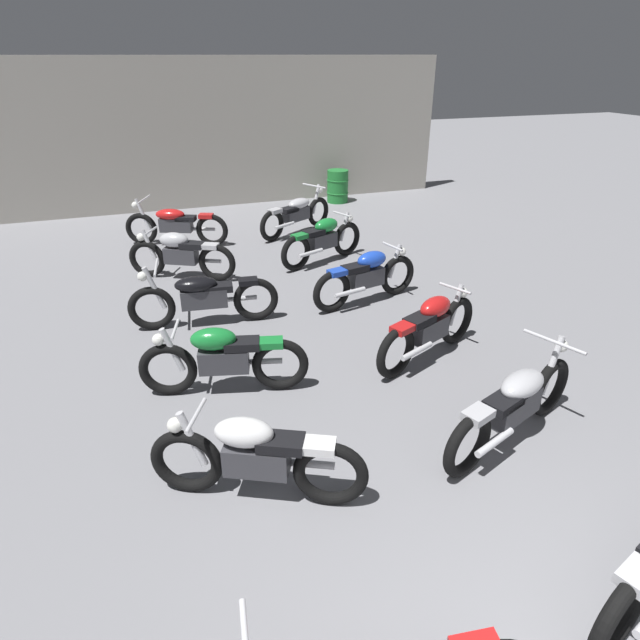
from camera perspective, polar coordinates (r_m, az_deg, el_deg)
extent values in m
cube|color=#9E998E|center=(14.60, -11.83, 18.68)|extent=(12.63, 0.24, 3.60)
torus|color=black|center=(5.14, -13.93, -14.33)|extent=(0.65, 0.40, 0.67)
torus|color=black|center=(4.88, 1.12, -16.00)|extent=(0.65, 0.40, 0.67)
cylinder|color=silver|center=(4.95, -13.37, -12.17)|extent=(0.25, 0.17, 0.56)
cube|color=#38383D|center=(4.90, -6.69, -14.39)|extent=(0.62, 0.47, 0.28)
ellipsoid|color=white|center=(4.75, -8.07, -11.69)|extent=(0.59, 0.48, 0.26)
cube|color=black|center=(4.73, -4.16, -12.84)|extent=(0.47, 0.39, 0.10)
cube|color=white|center=(4.69, -0.10, -13.19)|extent=(0.34, 0.30, 0.08)
cylinder|color=silver|center=(4.78, -13.01, -9.81)|extent=(0.25, 0.45, 0.04)
sphere|color=white|center=(4.91, -15.10, -10.68)|extent=(0.14, 0.14, 0.14)
cylinder|color=silver|center=(5.01, -1.66, -14.93)|extent=(0.52, 0.31, 0.07)
torus|color=black|center=(6.51, -15.78, -5.09)|extent=(0.68, 0.28, 0.67)
torus|color=black|center=(6.37, -4.22, -4.75)|extent=(0.68, 0.28, 0.67)
cylinder|color=silver|center=(6.36, -15.36, -3.07)|extent=(0.25, 0.13, 0.56)
cube|color=#38383D|center=(6.36, -10.13, -4.18)|extent=(0.61, 0.38, 0.28)
ellipsoid|color=#197F33|center=(6.23, -11.24, -1.98)|extent=(0.57, 0.40, 0.26)
cube|color=black|center=(6.24, -8.26, -2.53)|extent=(0.45, 0.33, 0.10)
cube|color=#197F33|center=(6.22, -5.23, -2.42)|extent=(0.32, 0.26, 0.08)
cylinder|color=silver|center=(6.23, -15.10, -0.97)|extent=(0.16, 0.47, 0.04)
sphere|color=white|center=(6.33, -16.75, -2.00)|extent=(0.14, 0.14, 0.14)
cylinder|color=silver|center=(6.50, -6.44, -4.39)|extent=(0.55, 0.21, 0.07)
torus|color=black|center=(8.11, -17.38, 1.17)|extent=(0.68, 0.19, 0.67)
torus|color=black|center=(8.08, -6.79, 2.18)|extent=(0.68, 0.19, 0.67)
cylinder|color=silver|center=(7.98, -17.11, 3.24)|extent=(0.28, 0.10, 0.66)
cube|color=#38383D|center=(8.02, -12.17, 2.33)|extent=(0.68, 0.32, 0.28)
ellipsoid|color=black|center=(7.94, -13.03, 3.71)|extent=(0.64, 0.39, 0.22)
cube|color=black|center=(7.96, -10.68, 3.40)|extent=(0.43, 0.29, 0.10)
cube|color=black|center=(7.96, -7.63, 4.08)|extent=(0.30, 0.23, 0.08)
cylinder|color=silver|center=(7.86, -16.97, 5.36)|extent=(0.12, 0.68, 0.04)
sphere|color=white|center=(7.92, -18.30, 4.40)|extent=(0.14, 0.14, 0.14)
cylinder|color=silver|center=(8.19, -8.62, 2.25)|extent=(0.55, 0.14, 0.07)
torus|color=black|center=(10.15, -17.83, 6.18)|extent=(0.64, 0.41, 0.67)
torus|color=black|center=(9.65, -10.84, 5.97)|extent=(0.64, 0.41, 0.67)
cylinder|color=silver|center=(10.03, -17.62, 7.56)|extent=(0.25, 0.18, 0.56)
cube|color=#38383D|center=(9.85, -14.49, 6.64)|extent=(0.62, 0.48, 0.28)
ellipsoid|color=#B7B7BC|center=(9.80, -15.22, 8.19)|extent=(0.59, 0.49, 0.26)
cube|color=black|center=(9.70, -13.41, 7.71)|extent=(0.47, 0.40, 0.10)
cube|color=#B7B7BC|center=(9.58, -11.56, 7.67)|extent=(0.34, 0.31, 0.08)
cylinder|color=silver|center=(9.93, -17.51, 8.97)|extent=(0.26, 0.44, 0.04)
sphere|color=white|center=(10.05, -18.46, 8.32)|extent=(0.14, 0.14, 0.14)
cylinder|color=silver|center=(9.85, -11.97, 6.18)|extent=(0.52, 0.32, 0.07)
torus|color=black|center=(12.01, -18.38, 9.15)|extent=(0.66, 0.36, 0.67)
torus|color=black|center=(11.54, -11.35, 9.31)|extent=(0.66, 0.36, 0.67)
cylinder|color=silver|center=(11.90, -18.23, 10.58)|extent=(0.28, 0.17, 0.66)
cube|color=#38383D|center=(11.73, -15.00, 9.71)|extent=(0.70, 0.48, 0.28)
ellipsoid|color=red|center=(11.70, -15.59, 10.73)|extent=(0.68, 0.53, 0.22)
cube|color=black|center=(11.62, -14.03, 10.40)|extent=(0.46, 0.38, 0.10)
cube|color=red|center=(11.49, -11.98, 10.73)|extent=(0.34, 0.29, 0.08)
cylinder|color=silver|center=(11.81, -18.17, 12.04)|extent=(0.30, 0.64, 0.04)
sphere|color=white|center=(11.91, -19.00, 11.43)|extent=(0.14, 0.14, 0.14)
cylinder|color=silver|center=(11.73, -12.39, 9.39)|extent=(0.53, 0.28, 0.07)
torus|color=black|center=(4.45, 29.14, -25.69)|extent=(0.67, 0.31, 0.67)
cube|color=#B7B7BC|center=(4.31, 30.68, -22.31)|extent=(0.33, 0.28, 0.08)
torus|color=black|center=(6.47, 23.15, -6.57)|extent=(0.67, 0.34, 0.67)
torus|color=black|center=(5.35, 15.36, -12.64)|extent=(0.67, 0.34, 0.67)
cylinder|color=silver|center=(6.25, 23.30, -4.45)|extent=(0.28, 0.16, 0.66)
cube|color=#38383D|center=(5.83, 19.80, -8.53)|extent=(0.70, 0.46, 0.28)
ellipsoid|color=#B7B7BC|center=(5.79, 20.65, -6.34)|extent=(0.67, 0.51, 0.22)
cube|color=black|center=(5.59, 18.84, -8.26)|extent=(0.46, 0.37, 0.10)
cube|color=#B7B7BC|center=(5.24, 16.39, -9.59)|extent=(0.33, 0.29, 0.08)
cylinder|color=silver|center=(6.06, 23.55, -2.12)|extent=(0.28, 0.65, 0.04)
sphere|color=white|center=(6.28, 24.20, -2.50)|extent=(0.14, 0.14, 0.14)
cylinder|color=silver|center=(5.49, 18.00, -12.21)|extent=(0.54, 0.26, 0.07)
torus|color=black|center=(7.62, 14.28, -0.05)|extent=(0.66, 0.37, 0.67)
torus|color=black|center=(6.67, 8.03, -3.44)|extent=(0.66, 0.37, 0.67)
cylinder|color=silver|center=(7.45, 14.16, 1.56)|extent=(0.25, 0.16, 0.56)
cube|color=#38383D|center=(7.09, 11.44, -0.92)|extent=(0.62, 0.45, 0.28)
ellipsoid|color=red|center=(7.04, 12.12, 1.36)|extent=(0.59, 0.46, 0.26)
cube|color=black|center=(6.83, 10.49, -0.01)|extent=(0.46, 0.38, 0.10)
cube|color=red|center=(6.60, 8.75, -0.88)|extent=(0.34, 0.30, 0.08)
cylinder|color=silver|center=(7.30, 14.11, 3.27)|extent=(0.22, 0.45, 0.04)
sphere|color=white|center=(7.51, 14.87, 2.83)|extent=(0.14, 0.14, 0.14)
cylinder|color=silver|center=(6.79, 10.21, -3.25)|extent=(0.53, 0.28, 0.07)
torus|color=black|center=(9.02, 8.20, 4.72)|extent=(0.68, 0.25, 0.67)
torus|color=black|center=(8.29, 1.26, 3.01)|extent=(0.68, 0.25, 0.67)
cylinder|color=silver|center=(8.88, 7.91, 6.19)|extent=(0.25, 0.12, 0.56)
cube|color=#38383D|center=(8.60, 4.90, 4.53)|extent=(0.61, 0.36, 0.28)
ellipsoid|color=blue|center=(8.56, 5.51, 6.40)|extent=(0.57, 0.39, 0.26)
cube|color=black|center=(8.41, 3.74, 5.50)|extent=(0.44, 0.32, 0.10)
cube|color=blue|center=(8.23, 1.86, 5.08)|extent=(0.32, 0.26, 0.08)
cylinder|color=silver|center=(8.76, 7.71, 7.72)|extent=(0.14, 0.48, 0.04)
sphere|color=white|center=(8.92, 8.66, 7.18)|extent=(0.14, 0.14, 0.14)
cylinder|color=silver|center=(8.33, 3.19, 2.94)|extent=(0.55, 0.19, 0.07)
torus|color=black|center=(10.79, 2.86, 8.59)|extent=(0.66, 0.35, 0.67)
torus|color=black|center=(9.97, -2.57, 7.09)|extent=(0.66, 0.35, 0.67)
cylinder|color=silver|center=(10.66, 2.58, 9.84)|extent=(0.25, 0.16, 0.56)
cube|color=#38383D|center=(10.33, 0.25, 8.41)|extent=(0.62, 0.44, 0.28)
ellipsoid|color=#197F33|center=(10.32, 0.67, 10.00)|extent=(0.59, 0.45, 0.26)
cube|color=black|center=(10.14, -0.69, 9.23)|extent=(0.46, 0.37, 0.10)
cube|color=#197F33|center=(9.93, -2.15, 8.85)|extent=(0.33, 0.29, 0.08)
cylinder|color=silver|center=(10.55, 2.37, 11.14)|extent=(0.21, 0.46, 0.04)
sphere|color=white|center=(10.71, 3.15, 10.69)|extent=(0.14, 0.14, 0.14)
cylinder|color=silver|center=(10.03, -0.98, 7.12)|extent=(0.54, 0.27, 0.07)
torus|color=black|center=(12.72, -0.18, 11.39)|extent=(0.64, 0.43, 0.67)
torus|color=black|center=(11.67, -5.11, 9.91)|extent=(0.64, 0.43, 0.67)
cylinder|color=silver|center=(12.58, -0.43, 12.68)|extent=(0.27, 0.20, 0.66)
cube|color=#38383D|center=(12.16, -2.56, 11.14)|extent=(0.69, 0.53, 0.28)
ellipsoid|color=#B7B7BC|center=(12.17, -2.25, 12.24)|extent=(0.68, 0.57, 0.22)
cube|color=black|center=(11.97, -3.31, 11.58)|extent=(0.47, 0.41, 0.10)
cube|color=#B7B7BC|center=(11.66, -4.81, 11.43)|extent=(0.34, 0.31, 0.08)
cylinder|color=silver|center=(12.47, -0.62, 14.02)|extent=(0.37, 0.61, 0.04)
sphere|color=white|center=(12.64, 0.00, 13.63)|extent=(0.14, 0.14, 0.14)
cylinder|color=silver|center=(11.76, -3.77, 9.98)|extent=(0.51, 0.33, 0.07)
cylinder|color=#1E722D|center=(14.92, 1.88, 13.98)|extent=(0.56, 0.56, 0.85)
torus|color=#1E722D|center=(14.88, 1.89, 14.62)|extent=(0.59, 0.59, 0.03)
torus|color=#1E722D|center=(14.95, 1.87, 13.34)|extent=(0.59, 0.59, 0.03)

